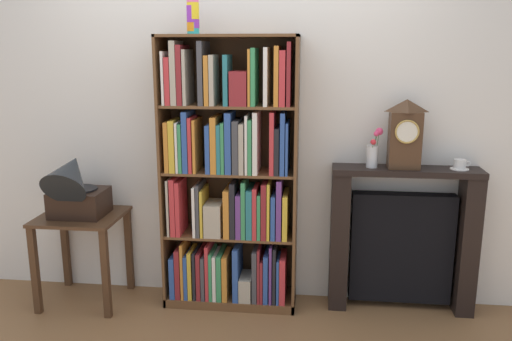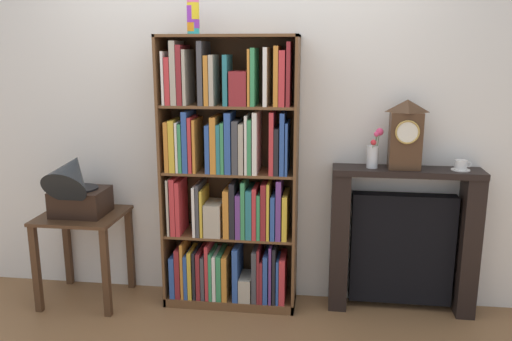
% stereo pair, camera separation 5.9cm
% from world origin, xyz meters
% --- Properties ---
extents(ground_plane, '(7.47, 6.40, 0.02)m').
position_xyz_m(ground_plane, '(0.00, 0.00, -0.01)').
color(ground_plane, brown).
extents(wall_back, '(4.47, 0.08, 2.63)m').
position_xyz_m(wall_back, '(0.07, 0.32, 1.31)').
color(wall_back, silver).
rests_on(wall_back, ground).
extents(bookshelf, '(0.90, 0.31, 1.83)m').
position_xyz_m(bookshelf, '(-0.00, 0.11, 0.84)').
color(bookshelf, brown).
rests_on(bookshelf, ground).
extents(cup_stack, '(0.08, 0.08, 0.21)m').
position_xyz_m(cup_stack, '(-0.21, 0.09, 1.93)').
color(cup_stack, '#28B2B7').
rests_on(cup_stack, bookshelf).
extents(side_table_left, '(0.55, 0.50, 0.63)m').
position_xyz_m(side_table_left, '(-1.02, 0.03, 0.48)').
color(side_table_left, '#472D1C').
rests_on(side_table_left, ground).
extents(gramophone, '(0.35, 0.45, 0.52)m').
position_xyz_m(gramophone, '(-1.02, -0.03, 0.85)').
color(gramophone, black).
rests_on(gramophone, side_table_left).
extents(fireplace_mantel, '(0.96, 0.22, 0.99)m').
position_xyz_m(fireplace_mantel, '(1.16, 0.18, 0.49)').
color(fireplace_mantel, black).
rests_on(fireplace_mantel, ground).
extents(mantel_clock, '(0.20, 0.14, 0.44)m').
position_xyz_m(mantel_clock, '(1.13, 0.16, 1.21)').
color(mantel_clock, '#472D1C').
rests_on(mantel_clock, fireplace_mantel).
extents(flower_vase, '(0.10, 0.10, 0.26)m').
position_xyz_m(flower_vase, '(0.94, 0.17, 1.09)').
color(flower_vase, silver).
rests_on(flower_vase, fireplace_mantel).
extents(teacup_with_saucer, '(0.12, 0.12, 0.07)m').
position_xyz_m(teacup_with_saucer, '(1.48, 0.17, 1.02)').
color(teacup_with_saucer, white).
rests_on(teacup_with_saucer, fireplace_mantel).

